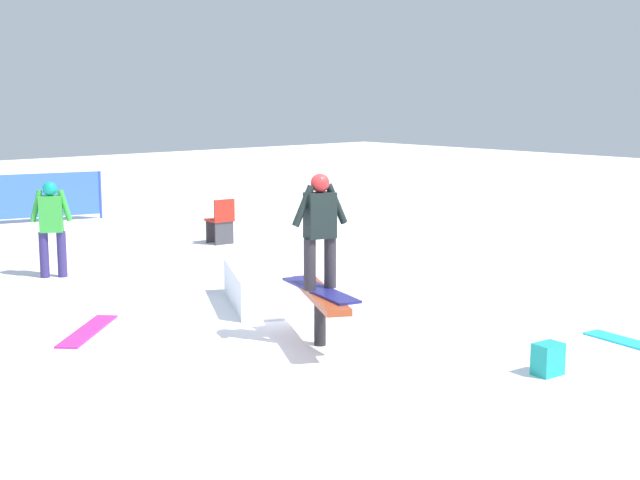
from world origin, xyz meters
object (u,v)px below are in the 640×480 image
(main_rider_on_rail, at_px, (320,234))
(loose_snowboard_cyan, at_px, (636,345))
(rail_feature, at_px, (320,300))
(backpack_on_snow, at_px, (548,359))
(folding_chair, at_px, (221,223))
(loose_snowboard_magenta, at_px, (88,331))
(bystander_green, at_px, (51,224))

(main_rider_on_rail, xyz_separation_m, loose_snowboard_cyan, (2.46, 2.75, -1.30))
(rail_feature, xyz_separation_m, backpack_on_snow, (2.40, 1.05, -0.37))
(main_rider_on_rail, height_order, folding_chair, main_rider_on_rail)
(folding_chair, bearing_deg, rail_feature, 69.22)
(loose_snowboard_cyan, distance_m, folding_chair, 9.01)
(loose_snowboard_magenta, distance_m, loose_snowboard_cyan, 6.59)
(bystander_green, distance_m, folding_chair, 3.95)
(folding_chair, xyz_separation_m, backpack_on_snow, (8.93, -2.15, -0.24))
(bystander_green, bearing_deg, loose_snowboard_magenta, -77.07)
(rail_feature, xyz_separation_m, main_rider_on_rail, (0.00, 0.00, 0.78))
(rail_feature, relative_size, main_rider_on_rail, 1.16)
(rail_feature, xyz_separation_m, folding_chair, (-6.53, 3.21, -0.12))
(loose_snowboard_cyan, bearing_deg, folding_chair, 5.34)
(backpack_on_snow, bearing_deg, loose_snowboard_cyan, 3.82)
(loose_snowboard_cyan, relative_size, folding_chair, 1.53)
(loose_snowboard_cyan, bearing_deg, main_rider_on_rail, 56.40)
(rail_feature, distance_m, main_rider_on_rail, 0.78)
(bystander_green, height_order, folding_chair, bystander_green)
(folding_chair, height_order, backpack_on_snow, folding_chair)
(main_rider_on_rail, bearing_deg, backpack_on_snow, 38.44)
(loose_snowboard_magenta, bearing_deg, loose_snowboard_cyan, 89.89)
(loose_snowboard_cyan, distance_m, backpack_on_snow, 1.71)
(bystander_green, bearing_deg, loose_snowboard_cyan, -35.96)
(backpack_on_snow, bearing_deg, rail_feature, 119.48)
(bystander_green, distance_m, loose_snowboard_cyan, 8.88)
(bystander_green, xyz_separation_m, folding_chair, (-0.83, 3.83, -0.44))
(loose_snowboard_cyan, bearing_deg, backpack_on_snow, 96.18)
(bystander_green, distance_m, loose_snowboard_magenta, 3.66)
(bystander_green, bearing_deg, folding_chair, 43.75)
(folding_chair, distance_m, backpack_on_snow, 9.19)
(loose_snowboard_cyan, bearing_deg, bystander_green, 30.71)
(loose_snowboard_magenta, relative_size, folding_chair, 1.70)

